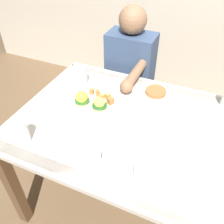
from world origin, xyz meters
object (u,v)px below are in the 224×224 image
at_px(water_glass_far, 22,134).
at_px(side_plate, 155,93).
at_px(water_glass_extra, 81,77).
at_px(diner_person, 129,74).
at_px(coffee_mug, 92,160).
at_px(fork, 156,144).
at_px(fruit_bowl, 148,173).
at_px(eggs_benedict_plate, 91,103).
at_px(dining_table, 128,137).

relative_size(water_glass_far, side_plate, 0.62).
xyz_separation_m(water_glass_extra, diner_person, (0.18, 0.38, -0.14)).
height_order(coffee_mug, water_glass_extra, water_glass_extra).
xyz_separation_m(fork, side_plate, (-0.12, 0.39, 0.01)).
height_order(fruit_bowl, water_glass_far, water_glass_far).
distance_m(coffee_mug, water_glass_far, 0.38).
bearing_deg(eggs_benedict_plate, side_plate, 40.43).
xyz_separation_m(dining_table, diner_person, (-0.22, 0.60, 0.02)).
bearing_deg(water_glass_far, dining_table, 38.57).
xyz_separation_m(coffee_mug, fork, (0.22, 0.24, -0.05)).
xyz_separation_m(eggs_benedict_plate, diner_person, (0.02, 0.56, -0.12)).
bearing_deg(water_glass_extra, fruit_bowl, -40.44).
bearing_deg(fruit_bowl, water_glass_far, -175.84).
relative_size(fork, diner_person, 0.13).
relative_size(fruit_bowl, diner_person, 0.11).
height_order(fork, diner_person, diner_person).
height_order(dining_table, water_glass_far, water_glass_far).
bearing_deg(fruit_bowl, coffee_mug, -168.93).
distance_m(coffee_mug, water_glass_extra, 0.66).
xyz_separation_m(dining_table, water_glass_far, (-0.42, -0.33, 0.16)).
xyz_separation_m(fruit_bowl, coffee_mug, (-0.23, -0.05, 0.02)).
bearing_deg(fruit_bowl, water_glass_extra, 139.56).
distance_m(water_glass_far, diner_person, 0.96).
height_order(eggs_benedict_plate, water_glass_far, water_glass_far).
relative_size(dining_table, water_glass_far, 9.72).
distance_m(water_glass_far, side_plate, 0.79).
height_order(fruit_bowl, water_glass_extra, water_glass_extra).
xyz_separation_m(fruit_bowl, water_glass_far, (-0.61, -0.04, 0.02)).
height_order(side_plate, diner_person, diner_person).
height_order(dining_table, fork, fork).
relative_size(dining_table, coffee_mug, 10.78).
bearing_deg(eggs_benedict_plate, coffee_mug, -61.97).
relative_size(fruit_bowl, side_plate, 0.60).
bearing_deg(fruit_bowl, side_plate, 102.84).
bearing_deg(fork, side_plate, 106.66).
distance_m(water_glass_extra, diner_person, 0.44).
xyz_separation_m(coffee_mug, water_glass_extra, (-0.36, 0.56, 0.00)).
relative_size(dining_table, fruit_bowl, 10.00).
bearing_deg(water_glass_far, coffee_mug, -0.23).
xyz_separation_m(dining_table, fruit_bowl, (0.19, -0.29, 0.14)).
height_order(coffee_mug, diner_person, diner_person).
bearing_deg(fruit_bowl, eggs_benedict_plate, 142.83).
bearing_deg(eggs_benedict_plate, fork, -17.44).
height_order(water_glass_extra, side_plate, water_glass_extra).
distance_m(side_plate, diner_person, 0.43).
distance_m(eggs_benedict_plate, side_plate, 0.39).
bearing_deg(dining_table, eggs_benedict_plate, 170.28).
xyz_separation_m(eggs_benedict_plate, water_glass_extra, (-0.16, 0.18, 0.03)).
distance_m(fruit_bowl, water_glass_extra, 0.79).
distance_m(coffee_mug, side_plate, 0.64).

